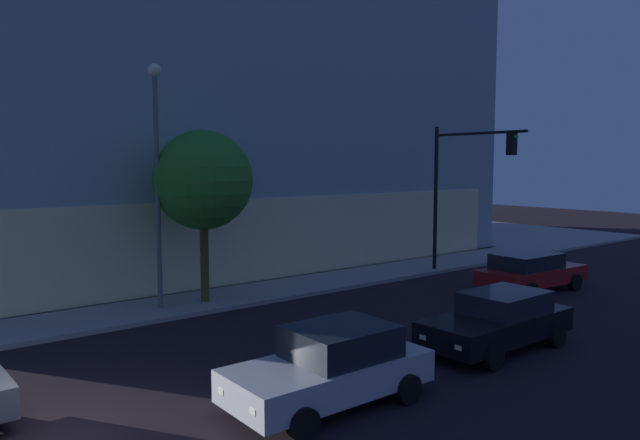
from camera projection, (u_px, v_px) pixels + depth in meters
modern_building at (152, 80)px, 35.43m from camera, size 30.30×28.04×20.30m
traffic_light_far_corner at (461, 174)px, 26.02m from camera, size 0.32×4.76×6.59m
street_lamp_sidewalk at (157, 157)px, 19.63m from camera, size 0.44×0.44×8.20m
sidewalk_tree at (203, 181)px, 20.69m from camera, size 3.51×3.51×6.09m
car_silver at (332, 366)px, 12.36m from camera, size 4.44×2.20×1.65m
car_black at (498, 320)px, 16.07m from camera, size 4.77×2.14×1.56m
car_red at (530, 271)px, 23.32m from camera, size 4.86×2.35×1.54m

